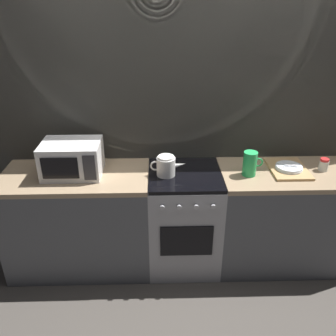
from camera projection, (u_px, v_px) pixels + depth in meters
ground_plane at (183, 259)px, 3.29m from camera, size 8.00×8.00×0.00m
back_wall at (183, 125)px, 3.04m from camera, size 3.60×0.05×2.40m
counter_left at (80, 221)px, 3.06m from camera, size 1.20×0.60×0.90m
stove_unit at (184, 219)px, 3.08m from camera, size 0.60×0.63×0.90m
counter_right at (286, 217)px, 3.11m from camera, size 1.20×0.60×0.90m
microwave at (72, 159)px, 2.82m from camera, size 0.46×0.35×0.27m
kettle at (166, 166)px, 2.82m from camera, size 0.28×0.15×0.17m
pitcher at (250, 164)px, 2.81m from camera, size 0.16×0.11×0.20m
dish_pile at (288, 168)px, 2.92m from camera, size 0.30×0.40×0.06m
spice_jar at (324, 165)px, 2.91m from camera, size 0.08×0.08×0.10m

